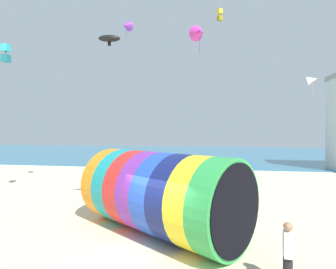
% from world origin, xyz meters
% --- Properties ---
extents(ground_plane, '(120.00, 120.00, 0.00)m').
position_xyz_m(ground_plane, '(0.00, 0.00, 0.00)').
color(ground_plane, beige).
extents(sea, '(120.00, 40.00, 0.10)m').
position_xyz_m(sea, '(0.00, 40.09, 0.05)').
color(sea, teal).
rests_on(sea, ground).
extents(giant_inflatable_tube, '(7.47, 6.51, 3.26)m').
position_xyz_m(giant_inflatable_tube, '(-0.10, 2.13, 1.63)').
color(giant_inflatable_tube, orange).
rests_on(giant_inflatable_tube, ground).
extents(kite_handler, '(0.27, 0.39, 1.75)m').
position_xyz_m(kite_handler, '(3.88, -1.04, 0.90)').
color(kite_handler, black).
rests_on(kite_handler, ground).
extents(kite_magenta_delta, '(1.75, 1.84, 2.34)m').
position_xyz_m(kite_magenta_delta, '(1.04, 11.93, 11.60)').
color(kite_magenta_delta, '#D1339E').
extents(kite_purple_delta, '(1.33, 1.42, 1.88)m').
position_xyz_m(kite_purple_delta, '(-6.24, 16.37, 14.37)').
color(kite_purple_delta, purple).
extents(kite_yellow_box, '(0.55, 0.55, 1.13)m').
position_xyz_m(kite_yellow_box, '(2.72, 16.94, 15.03)').
color(kite_yellow_box, yellow).
extents(kite_white_delta, '(1.12, 1.06, 1.47)m').
position_xyz_m(kite_white_delta, '(10.67, 16.45, 8.60)').
color(kite_white_delta, white).
extents(kite_cyan_box, '(0.39, 0.39, 1.07)m').
position_xyz_m(kite_cyan_box, '(-9.61, 5.04, 8.54)').
color(kite_cyan_box, '#2DB2C6').
extents(kite_black_parafoil, '(1.05, 0.53, 0.50)m').
position_xyz_m(kite_black_parafoil, '(-2.73, 3.33, 8.39)').
color(kite_black_parafoil, black).
extents(bystander_near_water, '(0.38, 0.25, 1.77)m').
position_xyz_m(bystander_near_water, '(-5.85, 12.86, 0.91)').
color(bystander_near_water, black).
rests_on(bystander_near_water, ground).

